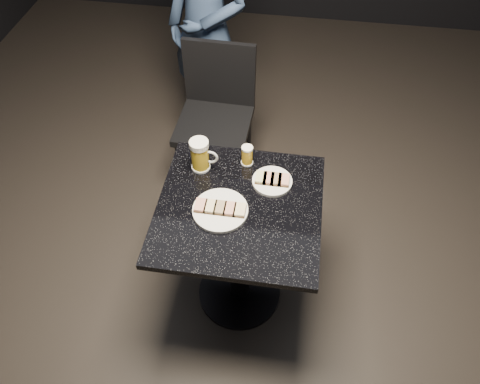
# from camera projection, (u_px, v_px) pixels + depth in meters

# --- Properties ---
(floor) EXTENTS (6.00, 6.00, 0.00)m
(floor) POSITION_uv_depth(u_px,v_px,m) (239.00, 293.00, 2.56)
(floor) COLOR black
(floor) RESTS_ON ground
(plate_large) EXTENTS (0.24, 0.24, 0.01)m
(plate_large) POSITION_uv_depth(u_px,v_px,m) (220.00, 210.00, 1.96)
(plate_large) COLOR white
(plate_large) RESTS_ON table
(plate_small) EXTENTS (0.18, 0.18, 0.01)m
(plate_small) POSITION_uv_depth(u_px,v_px,m) (272.00, 181.00, 2.07)
(plate_small) COLOR silver
(plate_small) RESTS_ON table
(patron) EXTENTS (0.70, 0.63, 1.61)m
(patron) POSITION_uv_depth(u_px,v_px,m) (207.00, 30.00, 2.80)
(patron) COLOR navy
(patron) RESTS_ON floor
(table) EXTENTS (0.70, 0.70, 0.75)m
(table) POSITION_uv_depth(u_px,v_px,m) (239.00, 239.00, 2.17)
(table) COLOR black
(table) RESTS_ON floor
(beer_mug) EXTENTS (0.13, 0.09, 0.16)m
(beer_mug) POSITION_uv_depth(u_px,v_px,m) (200.00, 155.00, 2.08)
(beer_mug) COLOR white
(beer_mug) RESTS_ON table
(beer_tumbler) EXTENTS (0.06, 0.06, 0.10)m
(beer_tumbler) POSITION_uv_depth(u_px,v_px,m) (247.00, 155.00, 2.12)
(beer_tumbler) COLOR white
(beer_tumbler) RESTS_ON table
(chair) EXTENTS (0.44, 0.44, 0.88)m
(chair) POSITION_uv_depth(u_px,v_px,m) (216.00, 110.00, 2.79)
(chair) COLOR black
(chair) RESTS_ON floor
(canapes_on_plate_large) EXTENTS (0.21, 0.07, 0.02)m
(canapes_on_plate_large) POSITION_uv_depth(u_px,v_px,m) (220.00, 208.00, 1.95)
(canapes_on_plate_large) COLOR #4C3521
(canapes_on_plate_large) RESTS_ON plate_large
(canapes_on_plate_small) EXTENTS (0.15, 0.07, 0.02)m
(canapes_on_plate_small) POSITION_uv_depth(u_px,v_px,m) (272.00, 179.00, 2.06)
(canapes_on_plate_small) COLOR #4C3521
(canapes_on_plate_small) RESTS_ON plate_small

